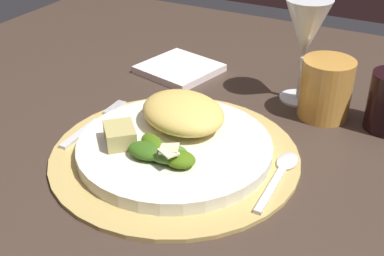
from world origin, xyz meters
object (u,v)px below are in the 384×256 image
at_px(amber_tumbler, 326,89).
at_px(wine_glass, 306,32).
at_px(napkin, 179,69).
at_px(dining_table, 196,194).
at_px(fork, 92,125).
at_px(spoon, 282,170).
at_px(dinner_plate, 175,147).

bearing_deg(amber_tumbler, wine_glass, 144.79).
xyz_separation_m(napkin, wine_glass, (0.23, -0.00, 0.11)).
bearing_deg(dining_table, napkin, 126.60).
height_order(fork, napkin, napkin).
xyz_separation_m(dining_table, fork, (-0.13, -0.08, 0.14)).
relative_size(spoon, napkin, 1.11).
xyz_separation_m(fork, spoon, (0.29, 0.02, 0.00)).
xyz_separation_m(fork, wine_glass, (0.24, 0.24, 0.11)).
xyz_separation_m(dining_table, amber_tumbler, (0.16, 0.12, 0.18)).
bearing_deg(fork, amber_tumbler, 35.39).
bearing_deg(fork, wine_glass, 45.23).
height_order(dining_table, dinner_plate, dinner_plate).
height_order(dinner_plate, fork, dinner_plate).
bearing_deg(fork, dining_table, 32.30).
bearing_deg(amber_tumbler, dinner_plate, -124.84).
bearing_deg(fork, spoon, 4.70).
bearing_deg(fork, dinner_plate, -1.37).
bearing_deg(spoon, dinner_plate, -169.30).
distance_m(dinner_plate, napkin, 0.28).
height_order(fork, spoon, spoon).
xyz_separation_m(dining_table, napkin, (-0.12, 0.16, 0.14)).
bearing_deg(amber_tumbler, dining_table, -142.20).
relative_size(dining_table, fork, 8.16).
bearing_deg(dining_table, amber_tumbler, 37.80).
relative_size(napkin, wine_glass, 0.75).
distance_m(fork, amber_tumbler, 0.36).
distance_m(dining_table, amber_tumbler, 0.27).
bearing_deg(spoon, fork, -175.30).
distance_m(spoon, wine_glass, 0.25).
distance_m(dinner_plate, amber_tumbler, 0.26).
xyz_separation_m(dinner_plate, spoon, (0.14, 0.03, -0.01)).
height_order(fork, wine_glass, wine_glass).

